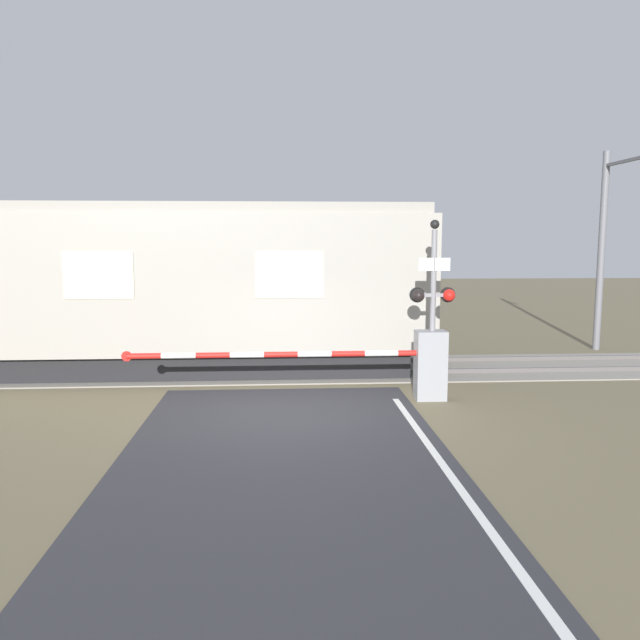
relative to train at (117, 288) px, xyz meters
The scene contains 6 objects.
ground_plane 6.01m from the train, 45.43° to the right, with size 80.00×80.00×0.00m, color #6B6047.
track_bed 4.45m from the train, ahead, with size 36.00×3.20×0.13m.
train is the anchor object (origin of this frame).
crossing_barrier 7.17m from the train, 25.17° to the right, with size 6.36×0.44×1.39m.
signal_post 7.51m from the train, 23.12° to the right, with size 0.92×0.26×3.57m.
catenary_pole 13.33m from the train, 10.10° to the left, with size 0.20×1.90×5.67m.
Camera 1 is at (-0.05, -11.04, 3.17)m, focal length 35.00 mm.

